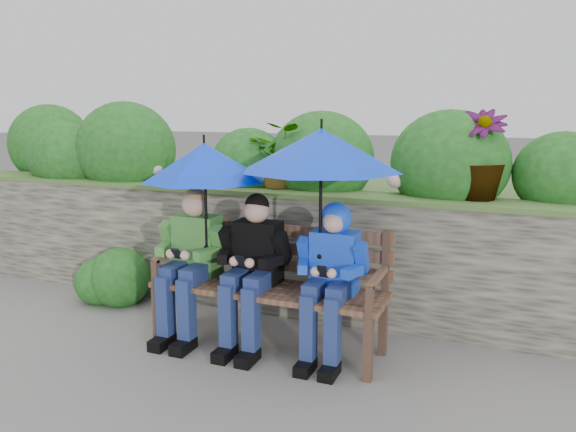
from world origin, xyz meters
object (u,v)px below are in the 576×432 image
at_px(boy_left, 190,256).
at_px(boy_middle, 252,263).
at_px(boy_right, 331,268).
at_px(umbrella_left, 205,162).
at_px(umbrella_right, 321,150).
at_px(park_bench, 272,278).

bearing_deg(boy_left, boy_middle, 0.13).
relative_size(boy_right, umbrella_left, 1.20).
bearing_deg(umbrella_left, boy_middle, -0.64).
bearing_deg(boy_middle, umbrella_right, 2.36).
relative_size(umbrella_left, umbrella_right, 0.84).
height_order(boy_right, umbrella_right, umbrella_right).
height_order(boy_middle, umbrella_left, umbrella_left).
bearing_deg(umbrella_left, boy_right, 0.68).
distance_m(umbrella_left, umbrella_right, 0.87).
distance_m(boy_middle, umbrella_left, 0.79).
height_order(boy_left, boy_middle, boy_left).
relative_size(boy_right, umbrella_right, 1.00).
distance_m(park_bench, boy_middle, 0.18).
distance_m(boy_left, boy_middle, 0.50).
relative_size(boy_left, umbrella_left, 1.24).
bearing_deg(boy_right, park_bench, 172.39).
bearing_deg(umbrella_right, boy_left, -178.76).
bearing_deg(park_bench, boy_left, -172.82).
distance_m(boy_middle, boy_right, 0.58).
relative_size(park_bench, umbrella_right, 1.56).
bearing_deg(boy_middle, park_bench, 33.77).
bearing_deg(umbrella_left, boy_left, -177.84).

